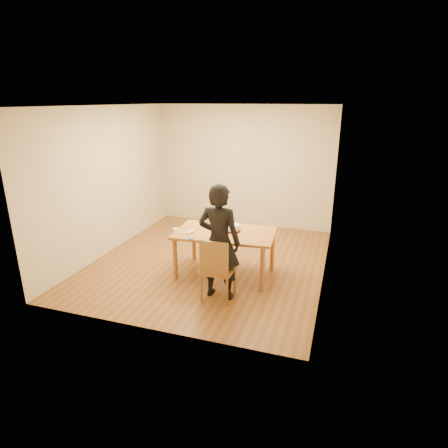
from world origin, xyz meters
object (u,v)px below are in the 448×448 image
(dining_table, at_px, (225,233))
(cake_plate, at_px, (232,230))
(dining_chair, at_px, (218,269))
(cake, at_px, (232,227))
(person, at_px, (219,242))

(dining_table, bearing_deg, cake_plate, 36.14)
(dining_table, distance_m, cake_plate, 0.13)
(dining_chair, xyz_separation_m, cake, (-0.05, 0.86, 0.36))
(cake_plate, bearing_deg, cake, 0.00)
(dining_table, xyz_separation_m, dining_chair, (0.15, -0.77, -0.28))
(dining_chair, bearing_deg, cake_plate, 94.83)
(dining_table, xyz_separation_m, person, (0.15, -0.73, 0.13))
(cake, bearing_deg, person, -86.20)
(dining_chair, height_order, cake, cake)
(person, bearing_deg, dining_chair, 92.12)
(dining_table, height_order, person, person)
(cake_plate, relative_size, person, 0.16)
(cake_plate, xyz_separation_m, person, (0.05, -0.81, 0.10))
(dining_table, height_order, cake, cake)
(dining_table, distance_m, person, 0.76)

